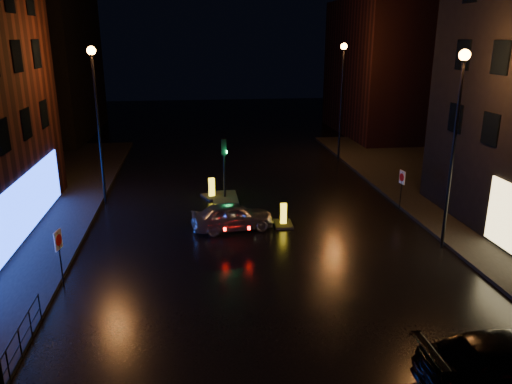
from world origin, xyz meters
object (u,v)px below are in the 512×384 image
traffic_signal (225,190)px  road_sign_left (59,245)px  bollard_far (212,193)px  bollard_near (283,220)px  road_sign_right (402,181)px  dark_sedan (512,364)px  silver_hatchback (233,216)px

traffic_signal → road_sign_left: (-6.66, -9.58, 1.14)m
bollard_far → road_sign_left: 11.58m
bollard_near → road_sign_right: bearing=14.5°
traffic_signal → bollard_near: (2.55, -4.53, -0.26)m
bollard_near → road_sign_left: size_ratio=0.59×
road_sign_left → road_sign_right: bearing=33.7°
road_sign_left → traffic_signal: bearing=66.6°
traffic_signal → dark_sedan: 18.07m
bollard_far → road_sign_left: size_ratio=0.71×
road_sign_right → bollard_near: bearing=5.5°
silver_hatchback → dark_sedan: bearing=-160.0°
road_sign_right → bollard_far: bearing=-25.6°
bollard_near → road_sign_right: road_sign_right is taller
silver_hatchback → dark_sedan: (6.28, -12.17, 0.07)m
bollard_far → road_sign_right: road_sign_right is taller
silver_hatchback → road_sign_left: road_sign_left is taller
silver_hatchback → bollard_far: silver_hatchback is taller
silver_hatchback → bollard_far: (-0.77, 5.01, -0.41)m
traffic_signal → road_sign_left: traffic_signal is taller
traffic_signal → road_sign_right: (9.10, -3.12, 1.12)m
silver_hatchback → road_sign_left: size_ratio=1.77×
traffic_signal → road_sign_left: bearing=-124.8°
road_sign_right → traffic_signal: bearing=-25.5°
traffic_signal → road_sign_right: size_ratio=1.60×
road_sign_left → bollard_far: bearing=70.3°
silver_hatchback → bollard_near: bearing=-92.3°
dark_sedan → traffic_signal: bearing=19.7°
traffic_signal → dark_sedan: bearing=-69.5°
traffic_signal → bollard_near: bearing=-60.6°
traffic_signal → silver_hatchback: traffic_signal is taller
silver_hatchback → road_sign_left: (-6.71, -4.83, 0.98)m
dark_sedan → road_sign_right: bearing=-12.1°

